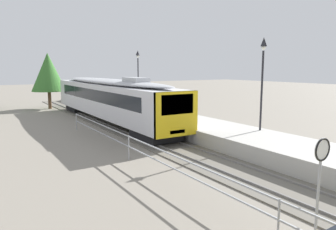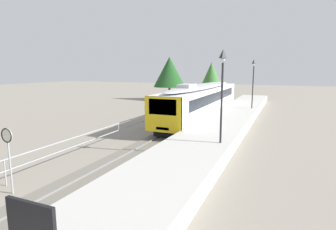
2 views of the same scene
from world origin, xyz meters
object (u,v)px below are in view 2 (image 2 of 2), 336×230
(commuter_train, at_px, (203,98))
(platform_lamp_mid_platform, at_px, (222,79))
(platform_notice_board, at_px, (31,227))
(platform_lamp_far_end, at_px, (253,74))
(speed_limit_sign, at_px, (8,144))

(commuter_train, relative_size, platform_lamp_mid_platform, 3.87)
(commuter_train, bearing_deg, platform_notice_board, -81.47)
(platform_lamp_mid_platform, bearing_deg, commuter_train, 110.64)
(commuter_train, distance_m, platform_lamp_far_end, 6.37)
(platform_lamp_far_end, bearing_deg, speed_limit_sign, -106.09)
(platform_lamp_far_end, xyz_separation_m, platform_notice_board, (-0.94, -27.92, -2.44))
(platform_lamp_mid_platform, height_order, speed_limit_sign, platform_lamp_mid_platform)
(commuter_train, xyz_separation_m, platform_lamp_far_end, (4.58, 3.68, 2.47))
(platform_lamp_mid_platform, height_order, platform_notice_board, platform_lamp_mid_platform)
(platform_lamp_far_end, height_order, platform_notice_board, platform_lamp_far_end)
(speed_limit_sign, bearing_deg, platform_lamp_mid_platform, 49.64)
(commuter_train, relative_size, speed_limit_sign, 7.38)
(platform_lamp_far_end, xyz_separation_m, speed_limit_sign, (-6.91, -23.96, -2.50))
(platform_lamp_mid_platform, bearing_deg, speed_limit_sign, -130.36)
(commuter_train, height_order, speed_limit_sign, commuter_train)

